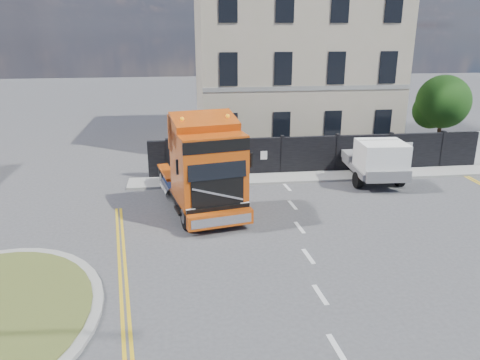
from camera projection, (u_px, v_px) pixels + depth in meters
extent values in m
plane|color=#424244|center=(222.00, 256.00, 16.15)|extent=(120.00, 120.00, 0.00)
cube|color=black|center=(319.00, 155.00, 25.02)|extent=(18.00, 0.25, 2.00)
cube|color=silver|center=(467.00, 149.00, 26.03)|extent=(2.60, 0.12, 2.00)
cube|color=#C4B39C|center=(290.00, 59.00, 30.67)|extent=(12.00, 10.00, 11.00)
cylinder|color=#382619|center=(439.00, 134.00, 28.80)|extent=(0.24, 0.24, 2.40)
sphere|color=#13340F|center=(443.00, 102.00, 28.17)|extent=(3.20, 3.20, 3.20)
sphere|color=#13340F|center=(431.00, 111.00, 28.67)|extent=(2.20, 2.20, 2.20)
cube|color=gray|center=(322.00, 176.00, 24.47)|extent=(20.00, 1.60, 0.12)
cube|color=black|center=(198.00, 186.00, 20.80)|extent=(3.79, 6.86, 0.46)
cube|color=#BF470D|center=(208.00, 166.00, 18.73)|extent=(3.06, 3.14, 2.88)
cube|color=#BF470D|center=(201.00, 132.00, 19.33)|extent=(2.71, 1.43, 1.44)
cube|color=black|center=(217.00, 165.00, 17.42)|extent=(2.23, 0.52, 1.08)
cube|color=#BF470D|center=(220.00, 219.00, 17.77)|extent=(2.59, 0.88, 0.57)
cylinder|color=black|center=(187.00, 216.00, 18.18)|extent=(0.54, 1.11, 1.07)
cylinder|color=gray|center=(187.00, 216.00, 18.18)|extent=(0.48, 0.65, 0.59)
cylinder|color=black|center=(241.00, 209.00, 18.86)|extent=(0.54, 1.11, 1.07)
cylinder|color=gray|center=(241.00, 209.00, 18.86)|extent=(0.48, 0.65, 0.59)
cylinder|color=black|center=(169.00, 187.00, 21.46)|extent=(0.54, 1.11, 1.07)
cylinder|color=gray|center=(169.00, 187.00, 21.46)|extent=(0.48, 0.65, 0.59)
cylinder|color=black|center=(216.00, 182.00, 22.14)|extent=(0.54, 1.11, 1.07)
cylinder|color=gray|center=(216.00, 182.00, 22.14)|extent=(0.48, 0.65, 0.59)
cylinder|color=black|center=(164.00, 179.00, 22.56)|extent=(0.54, 1.11, 1.07)
cylinder|color=gray|center=(164.00, 179.00, 22.56)|extent=(0.48, 0.65, 0.59)
cylinder|color=black|center=(209.00, 174.00, 23.25)|extent=(0.54, 1.11, 1.07)
cylinder|color=gray|center=(209.00, 174.00, 23.25)|extent=(0.48, 0.65, 0.59)
cube|color=slate|center=(366.00, 162.00, 24.42)|extent=(2.46, 5.55, 0.28)
cube|color=white|center=(381.00, 157.00, 22.59)|extent=(2.27, 2.16, 1.47)
cylinder|color=black|center=(358.00, 180.00, 22.82)|extent=(0.28, 0.79, 0.79)
cylinder|color=black|center=(400.00, 178.00, 23.07)|extent=(0.28, 0.79, 0.79)
cylinder|color=black|center=(336.00, 161.00, 26.02)|extent=(0.28, 0.79, 0.79)
cylinder|color=black|center=(373.00, 160.00, 26.27)|extent=(0.28, 0.79, 0.79)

